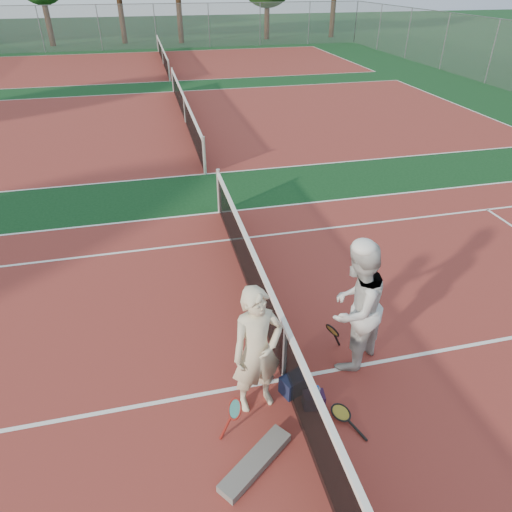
% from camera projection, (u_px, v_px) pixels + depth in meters
% --- Properties ---
extents(ground, '(130.00, 130.00, 0.00)m').
position_uv_depth(ground, '(284.00, 380.00, 6.51)').
color(ground, '#0E3416').
rests_on(ground, ground).
extents(court_main, '(23.77, 10.97, 0.01)m').
position_uv_depth(court_main, '(284.00, 380.00, 6.51)').
color(court_main, maroon).
rests_on(court_main, ground).
extents(court_far_a, '(23.77, 10.97, 0.01)m').
position_uv_depth(court_far_a, '(186.00, 122.00, 17.65)').
color(court_far_a, maroon).
rests_on(court_far_a, ground).
extents(court_far_b, '(23.77, 10.97, 0.01)m').
position_uv_depth(court_far_b, '(164.00, 64.00, 28.79)').
color(court_far_b, maroon).
rests_on(court_far_b, ground).
extents(net_main, '(0.10, 10.98, 1.02)m').
position_uv_depth(net_main, '(285.00, 353.00, 6.24)').
color(net_main, black).
rests_on(net_main, ground).
extents(net_far_a, '(0.10, 10.98, 1.02)m').
position_uv_depth(net_far_a, '(185.00, 109.00, 17.38)').
color(net_far_a, black).
rests_on(net_far_a, ground).
extents(net_far_b, '(0.10, 10.98, 1.02)m').
position_uv_depth(net_far_b, '(163.00, 55.00, 28.52)').
color(net_far_b, black).
rests_on(net_far_b, ground).
extents(fence_back, '(32.00, 0.06, 3.00)m').
position_uv_depth(fence_back, '(155.00, 27.00, 33.78)').
color(fence_back, slate).
rests_on(fence_back, ground).
extents(player_a, '(0.75, 0.57, 1.87)m').
position_uv_depth(player_a, '(257.00, 351.00, 5.68)').
color(player_a, beige).
rests_on(player_a, ground).
extents(player_b, '(1.24, 1.19, 2.01)m').
position_uv_depth(player_b, '(355.00, 307.00, 6.30)').
color(player_b, silver).
rests_on(player_b, ground).
extents(racket_red, '(0.37, 0.35, 0.55)m').
position_uv_depth(racket_red, '(235.00, 417.00, 5.63)').
color(racket_red, maroon).
rests_on(racket_red, ground).
extents(racket_black_held, '(0.39, 0.38, 0.55)m').
position_uv_depth(racket_black_held, '(332.00, 338.00, 6.84)').
color(racket_black_held, black).
rests_on(racket_black_held, ground).
extents(racket_spare, '(0.48, 0.66, 0.10)m').
position_uv_depth(racket_spare, '(341.00, 414.00, 5.94)').
color(racket_spare, black).
rests_on(racket_spare, ground).
extents(sports_bag_navy, '(0.41, 0.35, 0.28)m').
position_uv_depth(sports_bag_navy, '(294.00, 384.00, 6.26)').
color(sports_bag_navy, black).
rests_on(sports_bag_navy, ground).
extents(sports_bag_purple, '(0.30, 0.23, 0.23)m').
position_uv_depth(sports_bag_purple, '(314.00, 400.00, 6.05)').
color(sports_bag_purple, '#27102B').
rests_on(sports_bag_purple, ground).
extents(net_cover_canvas, '(1.01, 0.84, 0.11)m').
position_uv_depth(net_cover_canvas, '(256.00, 462.00, 5.35)').
color(net_cover_canvas, '#615C58').
rests_on(net_cover_canvas, ground).
extents(water_bottle, '(0.09, 0.09, 0.30)m').
position_uv_depth(water_bottle, '(316.00, 396.00, 6.06)').
color(water_bottle, silver).
rests_on(water_bottle, ground).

